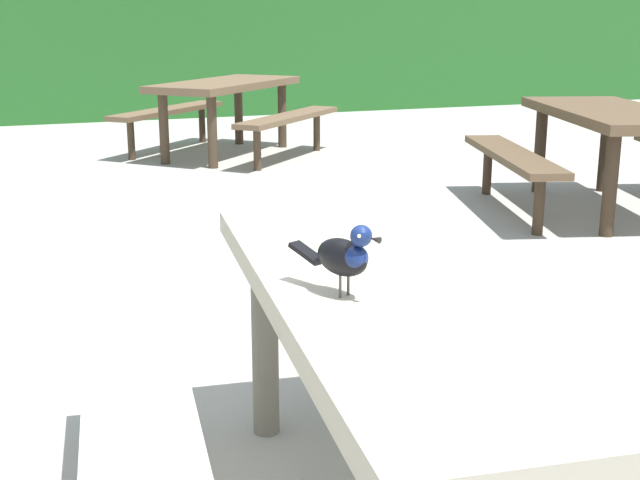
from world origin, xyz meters
name	(u,v)px	position (x,y,z in m)	size (l,w,h in m)	color
hedge_wall	(74,45)	(0.00, 10.73, 0.95)	(28.00, 1.93, 1.91)	#235B23
picnic_table_foreground	(415,349)	(-0.07, 0.07, 0.56)	(1.86, 1.89, 0.74)	#B2A893
bird_grackle	(345,255)	(-0.28, 0.02, 0.84)	(0.15, 0.27, 0.18)	black
picnic_table_mid_left	(226,100)	(1.09, 6.58, 0.56)	(2.40, 2.40, 0.74)	brown
picnic_table_far_centre	(610,135)	(3.03, 3.18, 0.56)	(2.09, 2.11, 0.74)	brown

